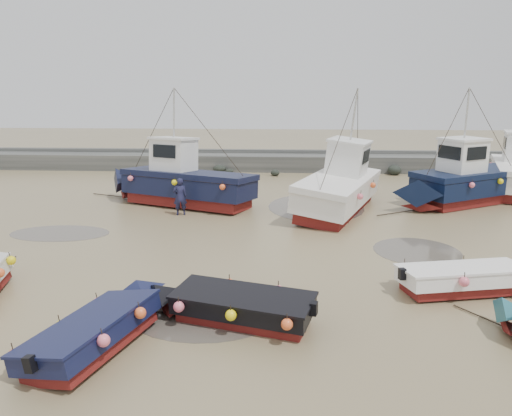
# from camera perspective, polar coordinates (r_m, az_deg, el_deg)

# --- Properties ---
(ground) EXTENTS (120.00, 120.00, 0.00)m
(ground) POSITION_cam_1_polar(r_m,az_deg,el_deg) (17.24, 3.97, -7.77)
(ground) COLOR #8C7C57
(ground) RESTS_ON ground
(seawall) EXTENTS (60.00, 4.92, 1.50)m
(seawall) POSITION_cam_1_polar(r_m,az_deg,el_deg) (38.45, 3.72, 5.22)
(seawall) COLOR #5F5F5A
(seawall) RESTS_ON ground
(puddle_a) EXTENTS (4.53, 4.53, 0.01)m
(puddle_a) POSITION_cam_1_polar(r_m,az_deg,el_deg) (14.81, -5.78, -11.55)
(puddle_a) COLOR #524C42
(puddle_a) RESTS_ON ground
(puddle_b) EXTENTS (3.38, 3.38, 0.01)m
(puddle_b) POSITION_cam_1_polar(r_m,az_deg,el_deg) (20.70, 17.91, -4.69)
(puddle_b) COLOR #524C42
(puddle_b) RESTS_ON ground
(puddle_c) EXTENTS (4.40, 4.40, 0.01)m
(puddle_c) POSITION_cam_1_polar(r_m,az_deg,el_deg) (23.68, -21.51, -2.69)
(puddle_c) COLOR #524C42
(puddle_c) RESTS_ON ground
(puddle_d) EXTENTS (5.11, 5.11, 0.01)m
(puddle_d) POSITION_cam_1_polar(r_m,az_deg,el_deg) (26.99, 6.85, 0.13)
(puddle_d) COLOR #524C42
(puddle_d) RESTS_ON ground
(dinghy_1) EXTENTS (3.00, 6.03, 1.43)m
(dinghy_1) POSITION_cam_1_polar(r_m,az_deg,el_deg) (13.33, -16.96, -12.53)
(dinghy_1) COLOR maroon
(dinghy_1) RESTS_ON ground
(dinghy_3) EXTENTS (6.29, 2.50, 1.43)m
(dinghy_3) POSITION_cam_1_polar(r_m,az_deg,el_deg) (17.20, 23.78, -7.08)
(dinghy_3) COLOR maroon
(dinghy_3) RESTS_ON ground
(dinghy_4) EXTENTS (6.06, 2.84, 1.43)m
(dinghy_4) POSITION_cam_1_polar(r_m,az_deg,el_deg) (13.99, -2.89, -10.62)
(dinghy_4) COLOR maroon
(dinghy_4) RESTS_ON ground
(cabin_boat_0) EXTENTS (10.09, 5.48, 6.22)m
(cabin_boat_0) POSITION_cam_1_polar(r_m,az_deg,el_deg) (27.40, -8.88, 3.10)
(cabin_boat_0) COLOR maroon
(cabin_boat_0) RESTS_ON ground
(cabin_boat_1) EXTENTS (5.65, 10.70, 6.22)m
(cabin_boat_1) POSITION_cam_1_polar(r_m,az_deg,el_deg) (26.37, 9.53, 2.63)
(cabin_boat_1) COLOR maroon
(cabin_boat_1) RESTS_ON ground
(cabin_boat_2) EXTENTS (9.35, 6.29, 6.22)m
(cabin_boat_2) POSITION_cam_1_polar(r_m,az_deg,el_deg) (29.42, 22.68, 2.95)
(cabin_boat_2) COLOR maroon
(cabin_boat_2) RESTS_ON ground
(person) EXTENTS (0.79, 0.63, 1.88)m
(person) POSITION_cam_1_polar(r_m,az_deg,el_deg) (25.43, -8.60, -0.79)
(person) COLOR #191B38
(person) RESTS_ON ground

